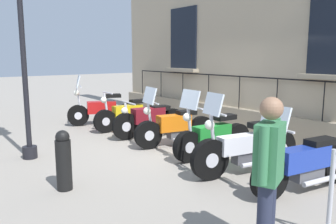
{
  "coord_description": "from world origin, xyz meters",
  "views": [
    {
      "loc": [
        4.67,
        5.74,
        2.0
      ],
      "look_at": [
        0.15,
        0.0,
        0.8
      ],
      "focal_mm": 36.39,
      "sensor_mm": 36.0,
      "label": 1
    }
  ],
  "objects_px": {
    "motorcycle_yellow": "(129,115)",
    "motorcycle_blue": "(304,164)",
    "motorcycle_white": "(246,148)",
    "motorcycle_red": "(102,110)",
    "motorcycle_maroon": "(150,119)",
    "pedestrian_standing": "(268,171)",
    "motorcycle_green": "(213,137)",
    "motorcycle_orange": "(175,127)",
    "bollard": "(64,160)"
  },
  "relations": [
    {
      "from": "motorcycle_blue",
      "to": "bollard",
      "type": "relative_size",
      "value": 2.22
    },
    {
      "from": "motorcycle_green",
      "to": "motorcycle_white",
      "type": "bearing_deg",
      "value": 77.08
    },
    {
      "from": "motorcycle_yellow",
      "to": "motorcycle_blue",
      "type": "height_order",
      "value": "motorcycle_blue"
    },
    {
      "from": "motorcycle_green",
      "to": "pedestrian_standing",
      "type": "xyz_separation_m",
      "value": [
        2.1,
        2.78,
        0.5
      ]
    },
    {
      "from": "pedestrian_standing",
      "to": "motorcycle_yellow",
      "type": "bearing_deg",
      "value": -109.64
    },
    {
      "from": "motorcycle_orange",
      "to": "motorcycle_blue",
      "type": "distance_m",
      "value": 3.23
    },
    {
      "from": "motorcycle_blue",
      "to": "pedestrian_standing",
      "type": "xyz_separation_m",
      "value": [
        1.91,
        0.71,
        0.5
      ]
    },
    {
      "from": "motorcycle_white",
      "to": "bollard",
      "type": "relative_size",
      "value": 2.37
    },
    {
      "from": "motorcycle_red",
      "to": "motorcycle_maroon",
      "type": "bearing_deg",
      "value": 95.7
    },
    {
      "from": "pedestrian_standing",
      "to": "motorcycle_white",
      "type": "bearing_deg",
      "value": -136.69
    },
    {
      "from": "motorcycle_red",
      "to": "bollard",
      "type": "distance_m",
      "value": 5.0
    },
    {
      "from": "motorcycle_maroon",
      "to": "motorcycle_white",
      "type": "relative_size",
      "value": 0.92
    },
    {
      "from": "motorcycle_maroon",
      "to": "motorcycle_blue",
      "type": "height_order",
      "value": "motorcycle_blue"
    },
    {
      "from": "motorcycle_yellow",
      "to": "motorcycle_maroon",
      "type": "distance_m",
      "value": 1.05
    },
    {
      "from": "motorcycle_maroon",
      "to": "bollard",
      "type": "xyz_separation_m",
      "value": [
        3.0,
        2.02,
        0.02
      ]
    },
    {
      "from": "motorcycle_orange",
      "to": "pedestrian_standing",
      "type": "relative_size",
      "value": 1.2
    },
    {
      "from": "motorcycle_yellow",
      "to": "motorcycle_orange",
      "type": "xyz_separation_m",
      "value": [
        0.09,
        2.1,
        0.02
      ]
    },
    {
      "from": "motorcycle_maroon",
      "to": "pedestrian_standing",
      "type": "xyz_separation_m",
      "value": [
        2.11,
        4.98,
        0.48
      ]
    },
    {
      "from": "bollard",
      "to": "motorcycle_blue",
      "type": "bearing_deg",
      "value": 141.05
    },
    {
      "from": "motorcycle_orange",
      "to": "pedestrian_standing",
      "type": "height_order",
      "value": "pedestrian_standing"
    },
    {
      "from": "motorcycle_green",
      "to": "motorcycle_white",
      "type": "distance_m",
      "value": 1.05
    },
    {
      "from": "motorcycle_maroon",
      "to": "motorcycle_white",
      "type": "distance_m",
      "value": 3.24
    },
    {
      "from": "motorcycle_green",
      "to": "motorcycle_orange",
      "type": "bearing_deg",
      "value": -88.29
    },
    {
      "from": "motorcycle_white",
      "to": "motorcycle_red",
      "type": "bearing_deg",
      "value": -90.42
    },
    {
      "from": "motorcycle_red",
      "to": "motorcycle_white",
      "type": "bearing_deg",
      "value": 89.58
    },
    {
      "from": "motorcycle_red",
      "to": "motorcycle_green",
      "type": "relative_size",
      "value": 1.03
    },
    {
      "from": "motorcycle_orange",
      "to": "bollard",
      "type": "height_order",
      "value": "motorcycle_orange"
    },
    {
      "from": "motorcycle_white",
      "to": "motorcycle_blue",
      "type": "distance_m",
      "value": 1.05
    },
    {
      "from": "motorcycle_red",
      "to": "motorcycle_orange",
      "type": "distance_m",
      "value": 3.18
    },
    {
      "from": "pedestrian_standing",
      "to": "bollard",
      "type": "bearing_deg",
      "value": -73.37
    },
    {
      "from": "motorcycle_white",
      "to": "motorcycle_maroon",
      "type": "bearing_deg",
      "value": -94.46
    },
    {
      "from": "motorcycle_yellow",
      "to": "motorcycle_green",
      "type": "bearing_deg",
      "value": 88.97
    },
    {
      "from": "motorcycle_red",
      "to": "motorcycle_maroon",
      "type": "relative_size",
      "value": 0.98
    },
    {
      "from": "motorcycle_green",
      "to": "motorcycle_white",
      "type": "height_order",
      "value": "motorcycle_white"
    },
    {
      "from": "motorcycle_orange",
      "to": "motorcycle_red",
      "type": "bearing_deg",
      "value": -87.11
    },
    {
      "from": "motorcycle_yellow",
      "to": "motorcycle_red",
      "type": "bearing_deg",
      "value": -76.72
    },
    {
      "from": "motorcycle_yellow",
      "to": "motorcycle_orange",
      "type": "height_order",
      "value": "motorcycle_orange"
    },
    {
      "from": "motorcycle_green",
      "to": "motorcycle_red",
      "type": "bearing_deg",
      "value": -87.42
    },
    {
      "from": "motorcycle_maroon",
      "to": "motorcycle_orange",
      "type": "distance_m",
      "value": 1.05
    },
    {
      "from": "motorcycle_orange",
      "to": "motorcycle_blue",
      "type": "xyz_separation_m",
      "value": [
        0.15,
        3.23,
        -0.01
      ]
    },
    {
      "from": "motorcycle_red",
      "to": "pedestrian_standing",
      "type": "xyz_separation_m",
      "value": [
        1.9,
        7.11,
        0.47
      ]
    },
    {
      "from": "motorcycle_orange",
      "to": "bollard",
      "type": "distance_m",
      "value": 3.1
    },
    {
      "from": "motorcycle_white",
      "to": "bollard",
      "type": "bearing_deg",
      "value": -23.79
    },
    {
      "from": "motorcycle_orange",
      "to": "motorcycle_blue",
      "type": "relative_size",
      "value": 0.96
    },
    {
      "from": "motorcycle_red",
      "to": "motorcycle_yellow",
      "type": "height_order",
      "value": "motorcycle_red"
    },
    {
      "from": "motorcycle_green",
      "to": "bollard",
      "type": "distance_m",
      "value": 2.99
    },
    {
      "from": "motorcycle_red",
      "to": "motorcycle_blue",
      "type": "height_order",
      "value": "motorcycle_red"
    },
    {
      "from": "motorcycle_red",
      "to": "motorcycle_yellow",
      "type": "relative_size",
      "value": 0.95
    },
    {
      "from": "motorcycle_maroon",
      "to": "motorcycle_green",
      "type": "height_order",
      "value": "motorcycle_green"
    },
    {
      "from": "motorcycle_blue",
      "to": "pedestrian_standing",
      "type": "bearing_deg",
      "value": 20.29
    }
  ]
}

